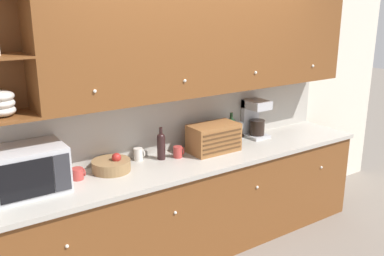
{
  "coord_description": "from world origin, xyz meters",
  "views": [
    {
      "loc": [
        -2.04,
        -3.23,
        2.21
      ],
      "look_at": [
        0.0,
        -0.22,
        1.15
      ],
      "focal_mm": 40.0,
      "sensor_mm": 36.0,
      "label": 1
    }
  ],
  "objects": [
    {
      "name": "fruit_basket",
      "position": [
        -0.76,
        -0.18,
        0.95
      ],
      "size": [
        0.31,
        0.31,
        0.15
      ],
      "color": "#937047",
      "rests_on": "counter_unit"
    },
    {
      "name": "bread_box",
      "position": [
        0.21,
        -0.25,
        1.03
      ],
      "size": [
        0.46,
        0.26,
        0.26
      ],
      "color": "#996033",
      "rests_on": "counter_unit"
    },
    {
      "name": "upper_cabinets",
      "position": [
        0.17,
        -0.18,
        1.89
      ],
      "size": [
        3.48,
        0.38,
        0.88
      ],
      "color": "brown",
      "rests_on": "backsplash_panel"
    },
    {
      "name": "wine_bottle",
      "position": [
        -0.29,
        -0.16,
        1.03
      ],
      "size": [
        0.07,
        0.07,
        0.29
      ],
      "color": "black",
      "rests_on": "counter_unit"
    },
    {
      "name": "coffee_maker",
      "position": [
        0.83,
        -0.12,
        1.09
      ],
      "size": [
        0.2,
        0.24,
        0.38
      ],
      "color": "#B7B7BC",
      "rests_on": "counter_unit"
    },
    {
      "name": "counter_unit",
      "position": [
        0.0,
        -0.31,
        0.45
      ],
      "size": [
        3.5,
        0.65,
        0.9
      ],
      "color": "brown",
      "rests_on": "ground_plane"
    },
    {
      "name": "wall_back",
      "position": [
        0.0,
        0.03,
        1.3
      ],
      "size": [
        5.88,
        0.06,
        2.6
      ],
      "color": "silver",
      "rests_on": "ground_plane"
    },
    {
      "name": "microwave",
      "position": [
        -1.41,
        -0.22,
        1.07
      ],
      "size": [
        0.51,
        0.39,
        0.34
      ],
      "color": "silver",
      "rests_on": "counter_unit"
    },
    {
      "name": "ground_plane",
      "position": [
        0.0,
        0.0,
        0.0
      ],
      "size": [
        24.0,
        24.0,
        0.0
      ],
      "primitive_type": "plane",
      "color": "slate"
    },
    {
      "name": "mug_blue_second",
      "position": [
        -1.05,
        -0.19,
        0.95
      ],
      "size": [
        0.11,
        0.09,
        0.09
      ],
      "color": "#B73D38",
      "rests_on": "counter_unit"
    },
    {
      "name": "second_wine_bottle",
      "position": [
        0.51,
        -0.14,
        1.04
      ],
      "size": [
        0.08,
        0.08,
        0.3
      ],
      "color": "#19381E",
      "rests_on": "counter_unit"
    },
    {
      "name": "mug_patterned_third",
      "position": [
        -0.14,
        -0.21,
        0.95
      ],
      "size": [
        0.09,
        0.08,
        0.1
      ],
      "color": "#B73D38",
      "rests_on": "counter_unit"
    },
    {
      "name": "wine_glass",
      "position": [
        0.66,
        -0.09,
        1.02
      ],
      "size": [
        0.08,
        0.08,
        0.18
      ],
      "color": "silver",
      "rests_on": "counter_unit"
    },
    {
      "name": "backsplash_panel",
      "position": [
        0.0,
        -0.01,
        1.18
      ],
      "size": [
        3.48,
        0.01,
        0.55
      ],
      "color": "#B7B2A8",
      "rests_on": "counter_unit"
    },
    {
      "name": "mug",
      "position": [
        -0.46,
        -0.07,
        0.95
      ],
      "size": [
        0.09,
        0.08,
        0.11
      ],
      "color": "silver",
      "rests_on": "counter_unit"
    }
  ]
}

